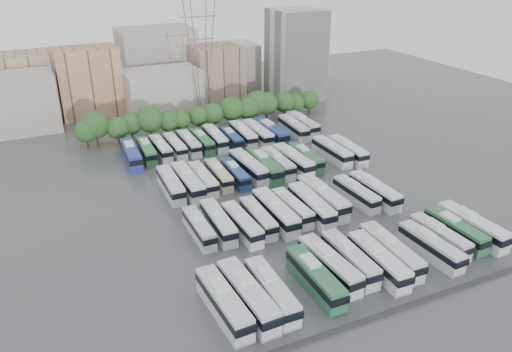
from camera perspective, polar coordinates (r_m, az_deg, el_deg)
name	(u,v)px	position (r m, az deg, el deg)	size (l,w,h in m)	color
ground	(284,200)	(91.76, 3.25, -2.79)	(220.00, 220.00, 0.00)	#424447
parapet	(403,307)	(69.12, 16.50, -14.17)	(56.00, 0.50, 0.50)	#2D2D30
tree_line	(204,113)	(125.76, -5.98, 7.14)	(64.28, 7.77, 8.31)	black
city_buildings	(147,76)	(150.70, -12.39, 11.06)	(102.00, 35.00, 20.00)	#9E998E
apartment_tower	(296,55)	(151.36, 4.57, 13.60)	(14.00, 14.00, 26.00)	silver
electricity_pylon	(201,49)	(130.26, -6.35, 14.21)	(9.00, 6.91, 33.83)	slate
bus_r0_s0	(224,303)	(64.55, -3.72, -14.24)	(3.33, 12.85, 4.00)	silver
bus_r0_s1	(248,295)	(65.37, -0.98, -13.49)	(3.51, 13.47, 4.19)	silver
bus_r0_s2	(272,291)	(66.38, 1.79, -12.99)	(2.88, 12.32, 3.85)	silver
bus_r0_s4	(315,278)	(69.04, 6.78, -11.45)	(2.85, 12.43, 3.89)	#2D6A44
bus_r0_s5	(329,265)	(71.71, 8.38, -9.99)	(3.38, 12.65, 3.93)	silver
bus_r0_s6	(349,258)	(73.57, 10.63, -9.24)	(2.86, 12.17, 3.80)	silver
bus_r0_s7	(378,261)	(73.89, 13.80, -9.36)	(3.16, 12.51, 3.90)	silver
bus_r0_s8	(391,251)	(76.26, 15.13, -8.30)	(3.23, 12.83, 4.00)	silver
bus_r0_s10	(431,246)	(79.45, 19.34, -7.60)	(3.05, 11.78, 3.66)	silver
bus_r0_s11	(440,236)	(82.60, 20.26, -6.49)	(2.80, 11.27, 3.51)	silver
bus_r0_s12	(455,230)	(85.12, 21.81, -5.73)	(2.78, 11.71, 3.66)	#2E6D3F
bus_r0_s13	(472,226)	(86.85, 23.50, -5.29)	(3.35, 12.85, 4.00)	silver
bus_r1_s1	(199,228)	(80.43, -6.53, -5.89)	(2.37, 10.79, 3.38)	silver
bus_r1_s2	(218,222)	(81.42, -4.35, -5.24)	(2.85, 11.90, 3.72)	silver
bus_r1_s3	(242,224)	(80.77, -1.63, -5.48)	(2.90, 11.57, 3.61)	silver
bus_r1_s4	(258,217)	(82.66, 0.24, -4.75)	(2.70, 11.15, 3.48)	silver
bus_r1_s5	(276,212)	(83.75, 2.26, -4.12)	(2.85, 13.01, 4.08)	silver
bus_r1_s6	(292,208)	(85.76, 4.15, -3.64)	(2.74, 11.22, 3.50)	white
bus_r1_s7	(311,205)	(86.30, 6.33, -3.34)	(3.26, 12.95, 4.03)	white
bus_r1_s8	(322,197)	(88.99, 7.61, -2.41)	(3.04, 13.59, 4.26)	silver
bus_r1_s10	(356,193)	(92.06, 11.37, -1.97)	(2.93, 11.42, 3.56)	silver
bus_r1_s11	(374,191)	(93.44, 13.38, -1.63)	(3.02, 12.48, 3.89)	silver
bus_r2_s1	(171,184)	(94.59, -9.73, -0.95)	(3.04, 12.42, 3.87)	silver
bus_r2_s2	(188,182)	(94.89, -7.82, -0.64)	(3.00, 13.26, 4.15)	silver
bus_r2_s3	(203,179)	(96.17, -6.11, -0.33)	(2.58, 11.78, 3.69)	silver
bus_r2_s4	(219,175)	(97.91, -4.29, 0.16)	(2.74, 11.16, 3.48)	#C9B98A
bus_r2_s5	(235,174)	(98.12, -2.39, 0.24)	(2.58, 10.84, 3.39)	navy
bus_r2_s6	(248,167)	(100.41, -0.86, 1.08)	(3.42, 13.21, 4.11)	silver
bus_r2_s7	(264,165)	(100.97, 0.92, 1.25)	(3.29, 13.47, 4.20)	#2B653A
bus_r2_s8	(278,163)	(102.71, 2.50, 1.52)	(2.80, 12.01, 3.75)	silver
bus_r2_s9	(293,160)	(103.76, 4.25, 1.82)	(3.37, 13.07, 4.07)	silver
bus_r2_s10	(306,157)	(105.83, 5.70, 2.13)	(2.80, 11.83, 3.70)	#2D6A40
bus_r2_s12	(332,151)	(109.48, 8.67, 2.83)	(2.94, 12.59, 3.94)	silver
bus_r2_s13	(347,150)	(110.62, 10.40, 2.92)	(2.81, 12.45, 3.90)	silver
bus_r3_s0	(131,154)	(109.81, -14.09, 2.44)	(3.38, 12.98, 4.04)	navy
bus_r3_s1	(146,150)	(111.64, -12.41, 2.88)	(2.99, 11.68, 3.64)	#30713E
bus_r3_s2	(161,148)	(112.49, -10.83, 3.17)	(2.61, 11.26, 3.52)	white
bus_r3_s3	(175,146)	(113.31, -9.26, 3.45)	(2.61, 11.22, 3.51)	silver
bus_r3_s4	(189,143)	(114.28, -7.67, 3.77)	(2.54, 11.47, 3.60)	silver
bus_r3_s5	(202,141)	(115.01, -6.20, 3.98)	(2.51, 11.30, 3.54)	#2D6A42
bus_r3_s6	(215,138)	(116.38, -4.67, 4.37)	(3.15, 12.24, 3.81)	silver
bus_r3_s7	(231,138)	(116.37, -2.84, 4.32)	(2.73, 11.01, 3.43)	navy
bus_r3_s8	(243,134)	(118.26, -1.48, 4.81)	(3.30, 12.62, 3.92)	silver
bus_r3_s9	(257,133)	(118.59, 0.16, 4.92)	(2.91, 13.03, 4.08)	silver
bus_r3_s10	(271,132)	(119.18, 1.67, 5.06)	(3.44, 13.69, 4.27)	navy
bus_r3_s12	(293,127)	(122.88, 4.29, 5.55)	(3.31, 12.74, 3.96)	silver
bus_r3_s13	(303,124)	(125.53, 5.35, 5.95)	(2.91, 12.78, 4.00)	silver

